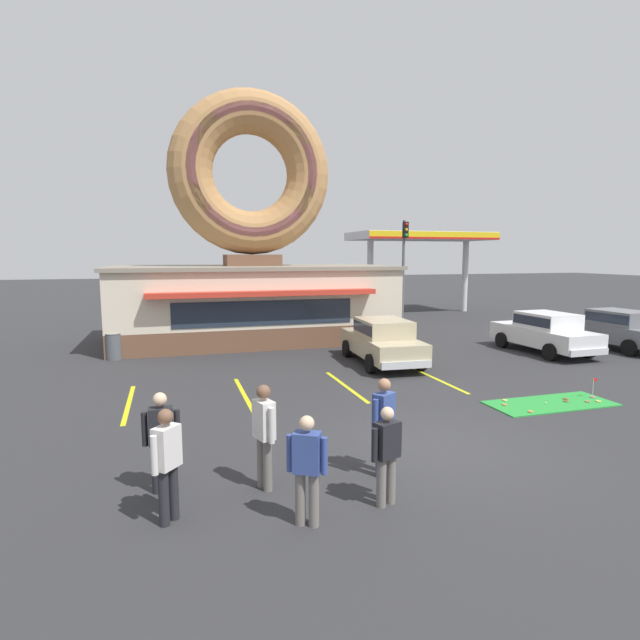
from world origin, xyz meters
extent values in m
plane|color=#2D2D30|center=(0.00, 0.00, 0.00)|extent=(160.00, 160.00, 0.00)
cube|color=brown|center=(-1.50, 14.00, 0.45)|extent=(12.00, 6.00, 0.90)
cube|color=beige|center=(-1.50, 14.00, 2.05)|extent=(12.00, 6.00, 2.30)
cube|color=gray|center=(-1.50, 14.00, 3.28)|extent=(12.30, 6.30, 0.16)
cube|color=red|center=(-1.50, 10.70, 2.35)|extent=(9.00, 0.60, 0.20)
cube|color=#232D3D|center=(-1.50, 10.98, 1.55)|extent=(7.20, 0.03, 1.00)
cube|color=brown|center=(-1.50, 14.00, 3.61)|extent=(2.40, 1.80, 0.50)
torus|color=#B27F4C|center=(-1.50, 14.00, 7.41)|extent=(7.10, 1.90, 7.10)
torus|color=#D8728C|center=(-1.50, 13.57, 7.41)|extent=(6.25, 1.05, 6.24)
cube|color=green|center=(4.26, 1.79, 0.01)|extent=(3.32, 1.35, 0.03)
torus|color=brown|center=(4.72, 1.75, 0.05)|extent=(0.13, 0.13, 0.04)
torus|color=#E5C666|center=(5.52, 1.51, 0.05)|extent=(0.13, 0.13, 0.04)
torus|color=#D8667F|center=(5.69, 1.86, 0.05)|extent=(0.13, 0.13, 0.04)
torus|color=#D17F47|center=(2.99, 1.97, 0.05)|extent=(0.13, 0.13, 0.04)
torus|color=#E5C666|center=(3.25, 2.29, 0.05)|extent=(0.13, 0.13, 0.04)
torus|color=#A5724C|center=(5.24, 1.57, 0.05)|extent=(0.13, 0.13, 0.04)
torus|color=brown|center=(4.87, 1.94, 0.05)|extent=(0.13, 0.13, 0.04)
torus|color=#D17F47|center=(3.23, 1.29, 0.05)|extent=(0.13, 0.13, 0.04)
sphere|color=white|center=(4.08, 1.77, 0.05)|extent=(0.04, 0.04, 0.04)
cylinder|color=silver|center=(5.67, 1.84, 0.31)|extent=(0.01, 0.01, 0.55)
cube|color=red|center=(5.73, 1.84, 0.53)|extent=(0.12, 0.01, 0.08)
cube|color=silver|center=(9.00, 7.58, 0.66)|extent=(1.82, 4.42, 0.68)
cube|color=silver|center=(9.00, 7.43, 1.30)|extent=(1.59, 2.12, 0.60)
cube|color=#232D3D|center=(9.00, 7.43, 1.32)|extent=(1.61, 2.04, 0.36)
cube|color=silver|center=(8.97, 9.81, 0.42)|extent=(1.67, 0.12, 0.24)
cube|color=silver|center=(9.03, 5.35, 0.42)|extent=(1.67, 0.12, 0.24)
cylinder|color=black|center=(8.10, 8.93, 0.32)|extent=(0.23, 0.64, 0.64)
cylinder|color=black|center=(9.86, 8.95, 0.32)|extent=(0.23, 0.64, 0.64)
cylinder|color=black|center=(8.13, 6.20, 0.32)|extent=(0.23, 0.64, 0.64)
cylinder|color=black|center=(9.89, 6.22, 0.32)|extent=(0.23, 0.64, 0.64)
cube|color=#BCAD89|center=(2.06, 7.60, 0.66)|extent=(2.03, 4.50, 0.68)
cube|color=#BCAD89|center=(2.05, 7.45, 1.30)|extent=(1.69, 2.19, 0.60)
cube|color=#232D3D|center=(2.05, 7.45, 1.32)|extent=(1.70, 2.11, 0.36)
cube|color=silver|center=(2.19, 9.82, 0.42)|extent=(1.67, 0.20, 0.24)
cube|color=silver|center=(1.92, 5.37, 0.42)|extent=(1.67, 0.20, 0.24)
cylinder|color=black|center=(1.26, 9.01, 0.32)|extent=(0.26, 0.65, 0.64)
cylinder|color=black|center=(3.02, 8.91, 0.32)|extent=(0.26, 0.65, 0.64)
cylinder|color=black|center=(1.09, 6.29, 0.32)|extent=(0.26, 0.65, 0.64)
cylinder|color=black|center=(2.85, 6.18, 0.32)|extent=(0.26, 0.65, 0.64)
cube|color=slate|center=(12.47, 7.44, 0.66)|extent=(1.97, 4.48, 0.68)
cube|color=slate|center=(12.48, 7.29, 1.30)|extent=(1.66, 2.17, 0.60)
cube|color=#232D3D|center=(12.48, 7.29, 1.32)|extent=(1.68, 2.09, 0.36)
cube|color=silver|center=(12.36, 9.67, 0.42)|extent=(1.67, 0.18, 0.24)
cylinder|color=black|center=(11.53, 8.76, 0.32)|extent=(0.25, 0.65, 0.64)
cylinder|color=black|center=(13.29, 8.85, 0.32)|extent=(0.25, 0.65, 0.64)
cylinder|color=black|center=(11.66, 6.03, 0.32)|extent=(0.25, 0.65, 0.64)
cylinder|color=slate|center=(-2.11, -1.83, 0.38)|extent=(0.15, 0.15, 0.77)
cylinder|color=slate|center=(-1.92, -1.77, 0.38)|extent=(0.15, 0.15, 0.77)
cube|color=black|center=(-2.02, -1.80, 1.05)|extent=(0.44, 0.35, 0.56)
cylinder|color=black|center=(-2.25, -1.88, 1.02)|extent=(0.10, 0.10, 0.52)
cylinder|color=black|center=(-1.78, -1.72, 1.02)|extent=(0.10, 0.10, 0.52)
sphere|color=beige|center=(-2.02, -1.80, 1.46)|extent=(0.21, 0.21, 0.21)
cylinder|color=slate|center=(-3.43, -1.97, 0.40)|extent=(0.15, 0.15, 0.80)
cylinder|color=slate|center=(-3.25, -2.06, 0.40)|extent=(0.15, 0.15, 0.80)
cube|color=#33478C|center=(-3.34, -2.02, 1.09)|extent=(0.45, 0.39, 0.58)
cylinder|color=#33478C|center=(-3.56, -1.89, 1.06)|extent=(0.10, 0.10, 0.54)
cylinder|color=#33478C|center=(-3.12, -2.14, 1.06)|extent=(0.10, 0.10, 0.54)
sphere|color=beige|center=(-3.34, -2.02, 1.51)|extent=(0.21, 0.21, 0.21)
cylinder|color=#232328|center=(-5.16, -1.28, 0.41)|extent=(0.15, 0.15, 0.83)
cylinder|color=#232328|center=(-5.29, -1.43, 0.41)|extent=(0.15, 0.15, 0.83)
cube|color=silver|center=(-5.23, -1.36, 1.13)|extent=(0.43, 0.44, 0.61)
cylinder|color=silver|center=(-5.06, -1.17, 1.10)|extent=(0.10, 0.10, 0.56)
cylinder|color=silver|center=(-5.39, -1.54, 1.10)|extent=(0.10, 0.10, 0.56)
sphere|color=brown|center=(-5.23, -1.36, 1.58)|extent=(0.22, 0.22, 0.22)
cylinder|color=slate|center=(-3.68, -0.81, 0.43)|extent=(0.15, 0.15, 0.86)
cylinder|color=slate|center=(-3.74, -0.62, 0.43)|extent=(0.15, 0.15, 0.86)
cube|color=silver|center=(-3.71, -0.71, 1.18)|extent=(0.35, 0.44, 0.63)
cylinder|color=silver|center=(-3.63, -0.95, 1.15)|extent=(0.10, 0.10, 0.58)
cylinder|color=silver|center=(-3.79, -0.48, 1.15)|extent=(0.10, 0.10, 0.58)
sphere|color=brown|center=(-3.71, -0.71, 1.64)|extent=(0.23, 0.23, 0.23)
cylinder|color=#232328|center=(-5.22, -0.37, 0.41)|extent=(0.15, 0.15, 0.82)
cylinder|color=#232328|center=(-5.42, -0.36, 0.41)|extent=(0.15, 0.15, 0.82)
cube|color=black|center=(-5.32, -0.37, 1.12)|extent=(0.38, 0.24, 0.60)
cylinder|color=black|center=(-5.07, -0.37, 1.09)|extent=(0.10, 0.10, 0.55)
cylinder|color=black|center=(-5.57, -0.36, 1.09)|extent=(0.10, 0.10, 0.55)
sphere|color=beige|center=(-5.32, -0.37, 1.56)|extent=(0.22, 0.22, 0.22)
cylinder|color=#474C66|center=(-1.71, -0.85, 0.43)|extent=(0.15, 0.15, 0.85)
cylinder|color=#474C66|center=(-1.54, -0.74, 0.43)|extent=(0.15, 0.15, 0.85)
cube|color=#33478C|center=(-1.62, -0.80, 1.16)|extent=(0.45, 0.41, 0.62)
cylinder|color=#33478C|center=(-1.83, -0.93, 1.13)|extent=(0.10, 0.10, 0.57)
cylinder|color=#33478C|center=(-1.41, -0.66, 1.13)|extent=(0.10, 0.10, 0.57)
sphere|color=#9E7051|center=(-1.62, -0.80, 1.62)|extent=(0.23, 0.23, 0.23)
cylinder|color=#51565B|center=(-7.16, 11.08, 0.47)|extent=(0.56, 0.56, 0.95)
torus|color=#303437|center=(-7.16, 11.08, 0.95)|extent=(0.57, 0.57, 0.05)
cylinder|color=#595B60|center=(7.82, 17.68, 2.90)|extent=(0.16, 0.16, 5.80)
cube|color=black|center=(7.82, 17.50, 5.25)|extent=(0.28, 0.24, 0.90)
sphere|color=red|center=(7.82, 17.38, 5.55)|extent=(0.18, 0.18, 0.18)
sphere|color=orange|center=(7.82, 17.38, 5.25)|extent=(0.18, 0.18, 0.18)
sphere|color=green|center=(7.82, 17.38, 4.95)|extent=(0.18, 0.18, 0.18)
cylinder|color=silver|center=(7.30, 21.38, 2.40)|extent=(0.40, 0.40, 4.80)
cylinder|color=silver|center=(14.30, 21.38, 2.40)|extent=(0.40, 0.40, 4.80)
cube|color=silver|center=(10.80, 21.38, 5.05)|extent=(9.00, 4.40, 0.50)
cube|color=yellow|center=(10.80, 19.16, 5.05)|extent=(9.00, 0.04, 0.44)
cube|color=red|center=(10.80, 19.13, 4.88)|extent=(9.00, 0.04, 0.12)
cube|color=yellow|center=(-6.23, 5.00, 0.00)|extent=(0.12, 3.60, 0.01)
cube|color=yellow|center=(-3.23, 5.00, 0.00)|extent=(0.12, 3.60, 0.01)
cube|color=yellow|center=(-0.23, 5.00, 0.00)|extent=(0.12, 3.60, 0.01)
cube|color=yellow|center=(2.77, 5.00, 0.00)|extent=(0.12, 3.60, 0.01)
camera|label=1|loc=(-5.10, -8.48, 3.84)|focal=28.00mm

